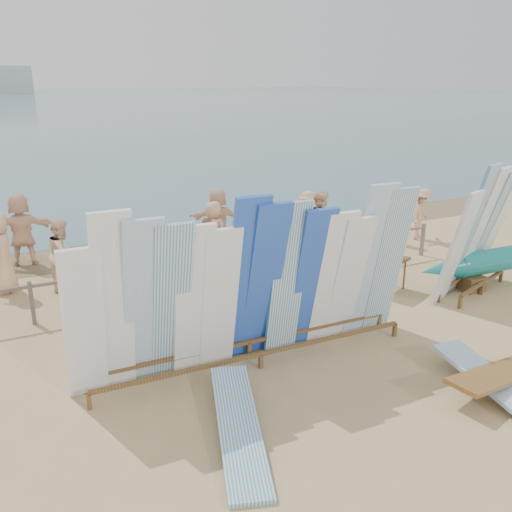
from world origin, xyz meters
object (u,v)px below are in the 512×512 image
main_surfboard_rack (255,289)px  beachgoer_11 (21,229)px  beachgoer_7 (265,223)px  flat_board_e (239,434)px  flat_board_b (503,400)px  beachgoer_8 (321,224)px  beachgoer_1 (102,256)px  beachgoer_4 (208,249)px  side_surfboard_rack (478,235)px  vendor_table (387,274)px  flat_board_c (506,384)px  beachgoer_5 (218,220)px  beachgoer_10 (391,216)px  beachgoer_6 (214,232)px  beachgoer_extra_0 (421,214)px  beachgoer_3 (114,240)px  stroller (300,247)px  beachgoer_0 (0,252)px  beach_chair_right (210,267)px  beachgoer_2 (63,254)px  beach_chair_left (259,264)px  beachgoer_9 (308,217)px

main_surfboard_rack → beachgoer_11: bearing=114.4°
beachgoer_7 → flat_board_e: bearing=-62.5°
flat_board_b → beachgoer_7: 8.26m
flat_board_b → beachgoer_8: 7.30m
beachgoer_1 → beachgoer_4: bearing=47.8°
side_surfboard_rack → beachgoer_7: side_surfboard_rack is taller
vendor_table → flat_board_c: size_ratio=0.46×
beachgoer_8 → beachgoer_11: (-7.28, 2.88, 0.03)m
beachgoer_5 → flat_board_e: bearing=97.6°
flat_board_c → beachgoer_7: size_ratio=1.65×
main_surfboard_rack → side_surfboard_rack: 5.90m
beachgoer_4 → beachgoer_10: 5.93m
vendor_table → flat_board_b: vendor_table is taller
beachgoer_10 → beachgoer_6: bearing=-127.1°
flat_board_b → beachgoer_extra_0: beachgoer_extra_0 is taller
beachgoer_10 → beachgoer_3: 7.87m
vendor_table → beachgoer_10: beachgoer_10 is taller
stroller → beachgoer_7: beachgoer_7 is taller
beachgoer_7 → main_surfboard_rack: bearing=-61.5°
flat_board_c → beachgoer_8: 6.93m
beachgoer_5 → vendor_table: bearing=144.6°
beachgoer_0 → side_surfboard_rack: bearing=76.1°
beach_chair_right → stroller: stroller is taller
beachgoer_6 → beachgoer_2: size_ratio=0.99×
side_surfboard_rack → beach_chair_left: bearing=120.0°
flat_board_e → beachgoer_7: 8.31m
main_surfboard_rack → beachgoer_1: bearing=110.8°
flat_board_e → beachgoer_3: 7.61m
beach_chair_right → beachgoer_extra_0: beachgoer_extra_0 is taller
flat_board_e → stroller: stroller is taller
flat_board_c → beachgoer_11: size_ratio=1.42×
beachgoer_5 → side_surfboard_rack: bearing=154.5°
main_surfboard_rack → beachgoer_0: 6.61m
beach_chair_right → beachgoer_0: size_ratio=0.43×
flat_board_b → flat_board_c: (0.43, 0.31, 0.00)m
beachgoer_0 → beachgoer_11: (0.57, 1.85, 0.01)m
beachgoer_6 → beachgoer_extra_0: bearing=-124.8°
beachgoer_1 → beachgoer_9: bearing=68.9°
beachgoer_7 → beach_chair_left: bearing=-64.6°
beach_chair_left → beachgoer_11: size_ratio=0.42×
beachgoer_10 → beachgoer_extra_0: size_ratio=1.05×
side_surfboard_rack → beachgoer_2: (-8.29, 4.30, -0.53)m
side_surfboard_rack → beachgoer_2: size_ratio=1.82×
beachgoer_6 → beachgoer_0: bearing=60.8°
beachgoer_11 → flat_board_c: bearing=132.0°
beach_chair_left → stroller: stroller is taller
beachgoer_10 → beachgoer_0: bearing=-124.2°
beachgoer_8 → vendor_table: bearing=-159.0°
main_surfboard_rack → beachgoer_7: size_ratio=3.72×
beachgoer_10 → flat_board_b: bearing=-57.0°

